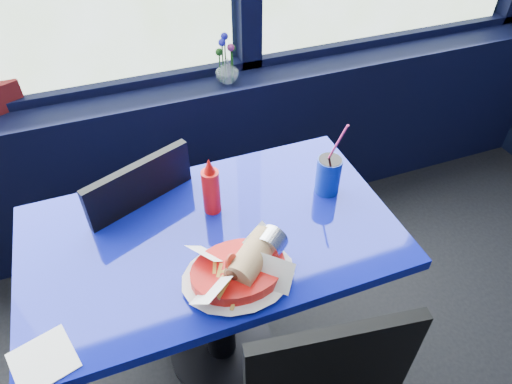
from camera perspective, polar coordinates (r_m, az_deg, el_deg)
name	(u,v)px	position (r m, az deg, el deg)	size (l,w,h in m)	color
window_sill	(107,174)	(2.35, -18.17, 2.13)	(5.00, 0.26, 0.80)	black
near_table	(214,268)	(1.63, -5.25, -9.41)	(1.20, 0.70, 0.75)	black
chair_near_back	(160,223)	(1.86, -11.96, -3.77)	(0.54, 0.54, 0.92)	black
flower_vase	(227,68)	(2.14, -3.65, 15.22)	(0.11, 0.12, 0.23)	silver
food_basket	(240,269)	(1.34, -1.99, -9.58)	(0.35, 0.35, 0.11)	red
ketchup_bottle	(211,188)	(1.50, -5.65, 0.46)	(0.06, 0.06, 0.22)	red
soda_cup	(328,174)	(1.60, 9.03, 2.19)	(0.09, 0.09, 0.29)	#0D2996
napkin	(43,360)	(1.34, -25.05, -18.53)	(0.15, 0.15, 0.00)	white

